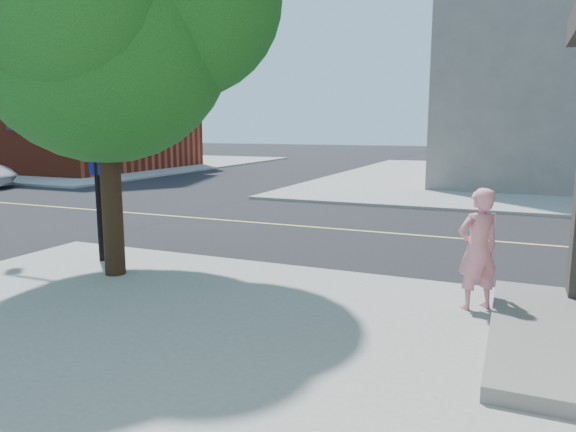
% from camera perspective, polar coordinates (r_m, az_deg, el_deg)
% --- Properties ---
extents(ground, '(140.00, 140.00, 0.00)m').
position_cam_1_polar(ground, '(13.10, -18.56, -3.47)').
color(ground, black).
rests_on(ground, ground).
extents(road_ew, '(140.00, 9.00, 0.01)m').
position_cam_1_polar(road_ew, '(16.65, -8.26, -0.34)').
color(road_ew, black).
rests_on(road_ew, ground).
extents(sidewalk_nw, '(26.00, 25.00, 0.12)m').
position_cam_1_polar(sidewalk_nw, '(44.33, -22.44, 5.25)').
color(sidewalk_nw, gray).
rests_on(sidewalk_nw, ground).
extents(church, '(15.20, 12.00, 14.40)m').
position_cam_1_polar(church, '(39.88, -23.68, 15.04)').
color(church, maroon).
rests_on(church, sidewalk_nw).
extents(man_on_phone, '(0.80, 0.76, 1.84)m').
position_cam_1_polar(man_on_phone, '(8.43, 19.63, -3.35)').
color(man_on_phone, pink).
rests_on(man_on_phone, sidewalk_se).
extents(signal_pole, '(3.60, 0.41, 4.06)m').
position_cam_1_polar(signal_pole, '(12.75, -26.77, 11.21)').
color(signal_pole, black).
rests_on(signal_pole, sidewalk_se).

